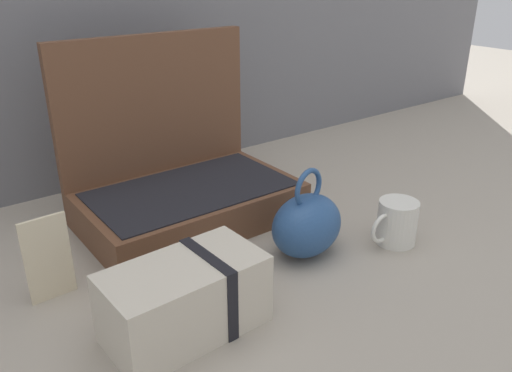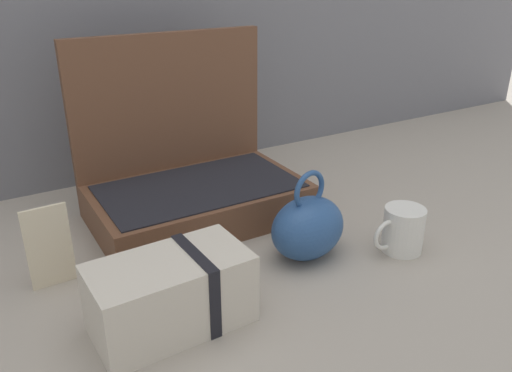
{
  "view_description": "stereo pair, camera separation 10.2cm",
  "coord_description": "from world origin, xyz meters",
  "px_view_note": "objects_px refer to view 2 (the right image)",
  "views": [
    {
      "loc": [
        -0.59,
        -0.77,
        0.57
      ],
      "look_at": [
        -0.03,
        -0.02,
        0.16
      ],
      "focal_mm": 36.32,
      "sensor_mm": 36.0,
      "label": 1
    },
    {
      "loc": [
        -0.51,
        -0.83,
        0.57
      ],
      "look_at": [
        -0.03,
        -0.02,
        0.16
      ],
      "focal_mm": 36.32,
      "sensor_mm": 36.0,
      "label": 2
    }
  ],
  "objects_px": {
    "teal_pouch_handbag": "(308,227)",
    "cream_toiletry_bag": "(173,293)",
    "coffee_mug": "(402,230)",
    "info_card_left": "(49,247)",
    "open_suitcase": "(191,178)"
  },
  "relations": [
    {
      "from": "teal_pouch_handbag",
      "to": "cream_toiletry_bag",
      "type": "xyz_separation_m",
      "value": [
        -0.33,
        -0.07,
        -0.0
      ]
    },
    {
      "from": "coffee_mug",
      "to": "info_card_left",
      "type": "xyz_separation_m",
      "value": [
        -0.66,
        0.25,
        0.03
      ]
    },
    {
      "from": "teal_pouch_handbag",
      "to": "info_card_left",
      "type": "relative_size",
      "value": 1.17
    },
    {
      "from": "teal_pouch_handbag",
      "to": "info_card_left",
      "type": "xyz_separation_m",
      "value": [
        -0.48,
        0.16,
        0.01
      ]
    },
    {
      "from": "cream_toiletry_bag",
      "to": "info_card_left",
      "type": "bearing_deg",
      "value": 123.57
    },
    {
      "from": "cream_toiletry_bag",
      "to": "coffee_mug",
      "type": "distance_m",
      "value": 0.51
    },
    {
      "from": "info_card_left",
      "to": "teal_pouch_handbag",
      "type": "bearing_deg",
      "value": -20.73
    },
    {
      "from": "coffee_mug",
      "to": "info_card_left",
      "type": "bearing_deg",
      "value": 159.74
    },
    {
      "from": "open_suitcase",
      "to": "cream_toiletry_bag",
      "type": "relative_size",
      "value": 1.83
    },
    {
      "from": "teal_pouch_handbag",
      "to": "cream_toiletry_bag",
      "type": "height_order",
      "value": "teal_pouch_handbag"
    },
    {
      "from": "open_suitcase",
      "to": "info_card_left",
      "type": "bearing_deg",
      "value": -157.52
    },
    {
      "from": "open_suitcase",
      "to": "info_card_left",
      "type": "relative_size",
      "value": 2.98
    },
    {
      "from": "open_suitcase",
      "to": "info_card_left",
      "type": "distance_m",
      "value": 0.38
    },
    {
      "from": "info_card_left",
      "to": "coffee_mug",
      "type": "bearing_deg",
      "value": -22.4
    },
    {
      "from": "open_suitcase",
      "to": "teal_pouch_handbag",
      "type": "xyz_separation_m",
      "value": [
        0.12,
        -0.31,
        -0.02
      ]
    }
  ]
}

